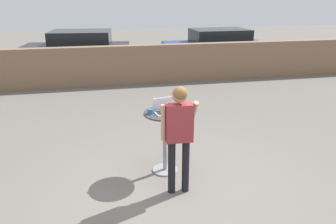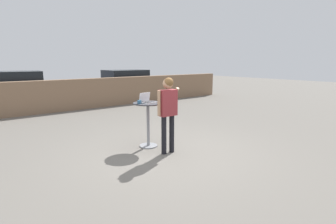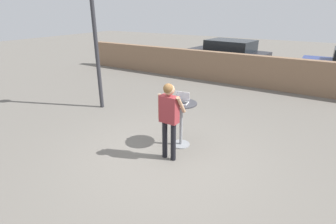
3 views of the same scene
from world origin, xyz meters
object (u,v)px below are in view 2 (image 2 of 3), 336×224
(coffee_mug, at_px, (139,102))
(standing_person, at_px, (168,106))
(parked_car_further_down, at_px, (123,83))
(cafe_table, at_px, (148,117))
(laptop, at_px, (147,101))
(parked_car_near_street, at_px, (11,90))

(coffee_mug, distance_m, standing_person, 0.72)
(coffee_mug, bearing_deg, standing_person, -64.29)
(parked_car_further_down, bearing_deg, cafe_table, -115.17)
(coffee_mug, bearing_deg, parked_car_further_down, 63.46)
(laptop, distance_m, parked_car_further_down, 8.64)
(laptop, height_order, parked_car_near_street, parked_car_near_street)
(laptop, distance_m, parked_car_near_street, 7.95)
(parked_car_near_street, bearing_deg, standing_person, -78.01)
(laptop, relative_size, parked_car_further_down, 0.09)
(laptop, xyz_separation_m, parked_car_further_down, (3.68, 7.81, -0.30))
(standing_person, bearing_deg, parked_car_further_down, 66.98)
(standing_person, height_order, parked_car_further_down, standing_person)
(cafe_table, relative_size, coffee_mug, 8.56)
(cafe_table, height_order, laptop, laptop)
(coffee_mug, distance_m, parked_car_further_down, 8.75)
(laptop, bearing_deg, coffee_mug, -175.24)
(laptop, height_order, standing_person, standing_person)
(parked_car_near_street, bearing_deg, parked_car_further_down, 0.50)
(parked_car_near_street, bearing_deg, cafe_table, -77.55)
(cafe_table, distance_m, laptop, 0.40)
(cafe_table, xyz_separation_m, standing_person, (0.07, -0.65, 0.35))
(parked_car_near_street, relative_size, parked_car_further_down, 1.00)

